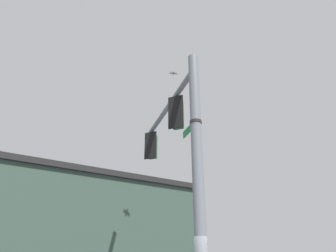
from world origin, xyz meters
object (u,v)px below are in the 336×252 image
Objects in this scene: traffic_light_nearest_pole at (178,114)px; traffic_light_mid_inner at (152,147)px; street_name_sign at (193,125)px; bird_flying at (173,73)px.

traffic_light_mid_inner is at bearing 130.38° from traffic_light_nearest_pole.
street_name_sign is (2.92, -3.45, -1.03)m from traffic_light_mid_inner.
traffic_light_mid_inner is at bearing -156.52° from bird_flying.
traffic_light_nearest_pole and traffic_light_mid_inner have the same top height.
traffic_light_mid_inner is 3.96m from bird_flying.
bird_flying is at bearing 113.18° from traffic_light_nearest_pole.
traffic_light_mid_inner is at bearing 130.20° from street_name_sign.
traffic_light_nearest_pole is 3.20m from traffic_light_mid_inner.
traffic_light_mid_inner is 4.64m from street_name_sign.
traffic_light_nearest_pole is at bearing -66.82° from bird_flying.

